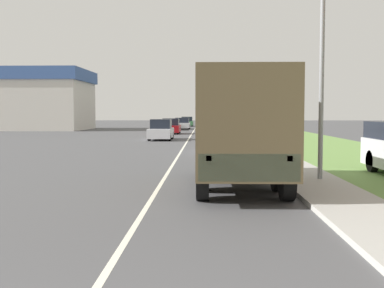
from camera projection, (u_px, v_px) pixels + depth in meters
name	position (u px, v px, depth m)	size (l,w,h in m)	color
ground_plane	(190.00, 137.00, 41.96)	(180.00, 180.00, 0.00)	#4C4C4F
lane_centre_stripe	(190.00, 137.00, 41.96)	(0.12, 120.00, 0.00)	silver
sidewalk_right	(242.00, 136.00, 41.83)	(1.80, 120.00, 0.12)	#ADAAA3
grass_strip_right	(292.00, 137.00, 41.72)	(7.00, 120.00, 0.02)	#6B9347
military_truck	(239.00, 125.00, 13.35)	(2.31, 6.52, 3.17)	#474C38
car_nearest_ahead	(219.00, 139.00, 26.05)	(1.76, 4.61, 1.48)	silver
car_second_ahead	(161.00, 131.00, 37.27)	(1.72, 4.52, 1.60)	silver
car_third_ahead	(171.00, 127.00, 47.84)	(1.77, 3.97, 1.54)	maroon
car_fourth_ahead	(182.00, 124.00, 61.59)	(1.93, 4.14, 1.46)	silver
car_farthest_ahead	(187.00, 122.00, 74.70)	(1.87, 4.77, 1.48)	#336B3D
lamp_post	(316.00, 15.00, 14.10)	(1.69, 0.24, 8.27)	gray
building_distant	(26.00, 100.00, 59.50)	(15.42, 11.15, 7.36)	beige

